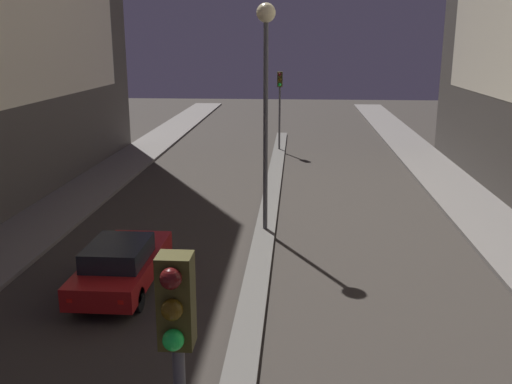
{
  "coord_description": "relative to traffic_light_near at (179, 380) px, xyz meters",
  "views": [
    {
      "loc": [
        1.08,
        -1.03,
        6.74
      ],
      "look_at": [
        -0.11,
        15.42,
        2.32
      ],
      "focal_mm": 40.0,
      "sensor_mm": 36.0,
      "label": 1
    }
  ],
  "objects": [
    {
      "name": "car_left_lane",
      "position": [
        -3.7,
        9.71,
        -2.87
      ],
      "size": [
        1.8,
        4.52,
        1.43
      ],
      "color": "maroon",
      "rests_on": "ground"
    },
    {
      "name": "median_strip",
      "position": [
        0.0,
        17.02,
        -3.53
      ],
      "size": [
        0.73,
        39.4,
        0.15
      ],
      "color": "#56544F",
      "rests_on": "ground"
    },
    {
      "name": "traffic_light_near",
      "position": [
        0.0,
        0.0,
        0.0
      ],
      "size": [
        0.32,
        0.42,
        4.72
      ],
      "color": "#4C4C51",
      "rests_on": "median_strip"
    },
    {
      "name": "traffic_light_mid",
      "position": [
        0.0,
        30.25,
        0.0
      ],
      "size": [
        0.32,
        0.42,
        4.72
      ],
      "color": "#4C4C51",
      "rests_on": "median_strip"
    },
    {
      "name": "street_lamp",
      "position": [
        0.0,
        14.79,
        2.4
      ],
      "size": [
        0.64,
        0.64,
        7.76
      ],
      "color": "#4C4C51",
      "rests_on": "median_strip"
    }
  ]
}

